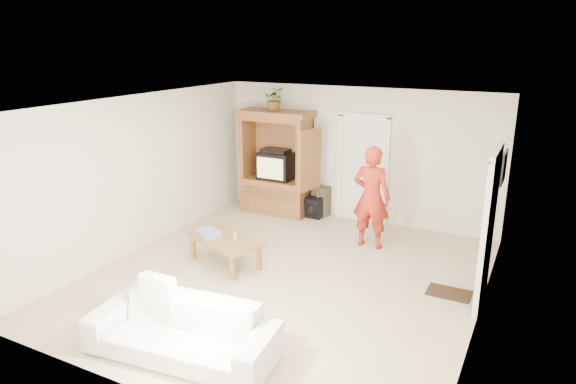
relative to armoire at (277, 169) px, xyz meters
name	(u,v)px	position (x,y,z in m)	size (l,w,h in m)	color
floor	(285,277)	(1.58, -2.66, -0.91)	(6.00, 6.00, 0.00)	tan
ceiling	(285,104)	(1.58, -2.66, 1.69)	(6.00, 6.00, 0.00)	white
wall_back	(357,155)	(1.58, 0.34, 0.39)	(5.50, 5.50, 0.00)	silver
wall_front	(138,278)	(1.58, -5.66, 0.39)	(5.50, 5.50, 0.00)	silver
wall_left	(140,173)	(-1.17, -2.66, 0.39)	(6.00, 6.00, 0.00)	silver
wall_right	(487,226)	(4.33, -2.66, 0.39)	(6.00, 6.00, 0.00)	silver
armoire	(277,169)	(0.00, 0.00, 0.00)	(1.82, 1.14, 2.10)	#95582E
door_back	(363,170)	(1.73, 0.31, 0.11)	(0.85, 0.05, 2.04)	white
doorway_right	(489,231)	(4.30, -2.06, 0.11)	(0.05, 0.90, 2.04)	black
framed_picture	(504,167)	(4.31, -0.76, 0.69)	(0.03, 0.60, 0.48)	black
doormat	(449,293)	(3.88, -2.06, -0.90)	(0.60, 0.40, 0.02)	#382316
plant	(275,99)	(-0.02, -0.03, 1.42)	(0.41, 0.35, 0.45)	#4C7238
man	(371,197)	(2.31, -0.91, -0.02)	(0.65, 0.42, 1.78)	#AE2717
sofa	(182,330)	(1.46, -4.95, -0.59)	(2.16, 0.85, 0.63)	silver
coffee_table	(225,242)	(0.52, -2.70, -0.52)	(1.35, 1.02, 0.45)	olive
towel	(209,233)	(0.21, -2.70, -0.42)	(0.38, 0.28, 0.08)	#D14587
candle	(235,236)	(0.68, -2.64, -0.41)	(0.08, 0.08, 0.10)	tan
backpack_black	(314,208)	(0.85, -0.03, -0.70)	(0.33, 0.20, 0.41)	black
backpack_olive	(321,201)	(0.90, 0.19, -0.60)	(0.33, 0.24, 0.62)	#47442B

